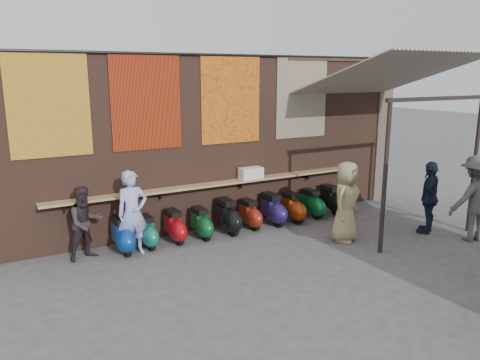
% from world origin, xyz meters
% --- Properties ---
extents(ground, '(70.00, 70.00, 0.00)m').
position_xyz_m(ground, '(0.00, 0.00, 0.00)').
color(ground, '#474749').
rests_on(ground, ground).
extents(brick_wall, '(10.00, 0.40, 4.00)m').
position_xyz_m(brick_wall, '(0.00, 2.70, 2.00)').
color(brick_wall, brown).
rests_on(brick_wall, ground).
extents(pier_right, '(0.50, 0.50, 4.00)m').
position_xyz_m(pier_right, '(5.20, 2.70, 2.00)').
color(pier_right, '#4C4238').
rests_on(pier_right, ground).
extents(eating_counter, '(8.00, 0.32, 0.05)m').
position_xyz_m(eating_counter, '(0.00, 2.33, 1.10)').
color(eating_counter, '#9E7A51').
rests_on(eating_counter, brick_wall).
extents(shelf_box, '(0.56, 0.28, 0.27)m').
position_xyz_m(shelf_box, '(0.73, 2.30, 1.26)').
color(shelf_box, white).
rests_on(shelf_box, eating_counter).
extents(tapestry_redgold, '(1.50, 0.02, 2.00)m').
position_xyz_m(tapestry_redgold, '(-3.60, 2.48, 3.00)').
color(tapestry_redgold, maroon).
rests_on(tapestry_redgold, brick_wall).
extents(tapestry_sun, '(1.50, 0.02, 2.00)m').
position_xyz_m(tapestry_sun, '(-1.70, 2.48, 3.00)').
color(tapestry_sun, red).
rests_on(tapestry_sun, brick_wall).
extents(tapestry_orange, '(1.50, 0.02, 2.00)m').
position_xyz_m(tapestry_orange, '(0.30, 2.48, 3.00)').
color(tapestry_orange, orange).
rests_on(tapestry_orange, brick_wall).
extents(tapestry_multi, '(1.50, 0.02, 2.00)m').
position_xyz_m(tapestry_multi, '(2.30, 2.48, 3.00)').
color(tapestry_multi, teal).
rests_on(tapestry_multi, brick_wall).
extents(hang_rail, '(9.50, 0.06, 0.06)m').
position_xyz_m(hang_rail, '(0.00, 2.47, 3.98)').
color(hang_rail, black).
rests_on(hang_rail, brick_wall).
extents(scooter_stool_0, '(0.35, 0.78, 0.74)m').
position_xyz_m(scooter_stool_0, '(-2.49, 1.95, 0.37)').
color(scooter_stool_0, '#0D3A95').
rests_on(scooter_stool_0, ground).
extents(scooter_stool_1, '(0.32, 0.71, 0.67)m').
position_xyz_m(scooter_stool_1, '(-1.96, 2.01, 0.34)').
color(scooter_stool_1, '#1B6D57').
rests_on(scooter_stool_1, ground).
extents(scooter_stool_2, '(0.33, 0.73, 0.70)m').
position_xyz_m(scooter_stool_2, '(-1.34, 2.02, 0.35)').
color(scooter_stool_2, '#AA0D14').
rests_on(scooter_stool_2, ground).
extents(scooter_stool_3, '(0.32, 0.71, 0.68)m').
position_xyz_m(scooter_stool_3, '(-0.73, 1.97, 0.34)').
color(scooter_stool_3, '#0F4E27').
rests_on(scooter_stool_3, ground).
extents(scooter_stool_4, '(0.37, 0.82, 0.78)m').
position_xyz_m(scooter_stool_4, '(-0.07, 1.99, 0.39)').
color(scooter_stool_4, black).
rests_on(scooter_stool_4, ground).
extents(scooter_stool_5, '(0.32, 0.71, 0.67)m').
position_xyz_m(scooter_stool_5, '(0.55, 2.04, 0.34)').
color(scooter_stool_5, maroon).
rests_on(scooter_stool_5, ground).
extents(scooter_stool_6, '(0.36, 0.79, 0.75)m').
position_xyz_m(scooter_stool_6, '(1.17, 2.00, 0.38)').
color(scooter_stool_6, navy).
rests_on(scooter_stool_6, ground).
extents(scooter_stool_7, '(0.34, 0.76, 0.72)m').
position_xyz_m(scooter_stool_7, '(1.72, 1.97, 0.36)').
color(scooter_stool_7, maroon).
rests_on(scooter_stool_7, ground).
extents(scooter_stool_8, '(0.33, 0.73, 0.70)m').
position_xyz_m(scooter_stool_8, '(2.39, 2.04, 0.35)').
color(scooter_stool_8, '#0E622F').
rests_on(scooter_stool_8, ground).
extents(scooter_stool_9, '(0.35, 0.78, 0.74)m').
position_xyz_m(scooter_stool_9, '(3.00, 2.01, 0.37)').
color(scooter_stool_9, black).
rests_on(scooter_stool_9, ground).
extents(diner_left, '(0.66, 0.46, 1.72)m').
position_xyz_m(diner_left, '(-2.31, 1.79, 0.86)').
color(diner_left, '#9CA5E3').
rests_on(diner_left, ground).
extents(diner_right, '(0.83, 0.72, 1.47)m').
position_xyz_m(diner_right, '(-3.19, 2.00, 0.73)').
color(diner_right, '#2B2226').
rests_on(diner_right, ground).
extents(shopper_navy, '(1.05, 0.83, 1.67)m').
position_xyz_m(shopper_navy, '(3.97, -0.21, 0.83)').
color(shopper_navy, '#151A31').
rests_on(shopper_navy, ground).
extents(shopper_grey, '(1.34, 0.94, 1.90)m').
position_xyz_m(shopper_grey, '(4.41, -1.03, 0.95)').
color(shopper_grey, '#4C4D50').
rests_on(shopper_grey, ground).
extents(shopper_tan, '(1.02, 0.89, 1.76)m').
position_xyz_m(shopper_tan, '(1.93, 0.30, 0.88)').
color(shopper_tan, '#93855D').
rests_on(shopper_tan, ground).
extents(awning_canvas, '(3.20, 3.28, 0.97)m').
position_xyz_m(awning_canvas, '(3.50, 0.90, 3.55)').
color(awning_canvas, beige).
rests_on(awning_canvas, brick_wall).
extents(awning_ledger, '(3.30, 0.08, 0.12)m').
position_xyz_m(awning_ledger, '(3.50, 2.49, 3.95)').
color(awning_ledger, '#33261C').
rests_on(awning_ledger, brick_wall).
extents(awning_header, '(3.00, 0.08, 0.08)m').
position_xyz_m(awning_header, '(3.50, -0.60, 3.08)').
color(awning_header, black).
rests_on(awning_header, awning_post_left).
extents(awning_post_left, '(0.09, 0.09, 3.10)m').
position_xyz_m(awning_post_left, '(2.10, -0.60, 1.55)').
color(awning_post_left, black).
rests_on(awning_post_left, ground).
extents(awning_post_right, '(0.09, 0.09, 3.10)m').
position_xyz_m(awning_post_right, '(4.90, -0.60, 1.55)').
color(awning_post_right, black).
rests_on(awning_post_right, ground).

